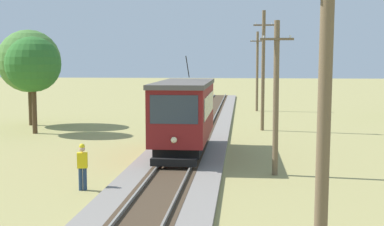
{
  "coord_description": "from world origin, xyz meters",
  "views": [
    {
      "loc": [
        2.91,
        -9.15,
        4.9
      ],
      "look_at": [
        0.05,
        20.29,
        1.85
      ],
      "focal_mm": 48.27,
      "sensor_mm": 36.0,
      "label": 1
    }
  ],
  "objects_px": {
    "utility_pole_far": "(257,70)",
    "track_worker": "(82,165)",
    "utility_pole_near_tram": "(276,96)",
    "utility_pole_foreground": "(324,124)",
    "tree_right_near": "(33,65)",
    "utility_pole_mid": "(263,70)",
    "red_tram": "(184,113)",
    "tree_left_near": "(29,61)"
  },
  "relations": [
    {
      "from": "red_tram",
      "to": "tree_right_near",
      "type": "distance_m",
      "value": 13.17
    },
    {
      "from": "utility_pole_mid",
      "to": "tree_left_near",
      "type": "bearing_deg",
      "value": 175.84
    },
    {
      "from": "utility_pole_foreground",
      "to": "utility_pole_far",
      "type": "height_order",
      "value": "utility_pole_far"
    },
    {
      "from": "utility_pole_foreground",
      "to": "tree_right_near",
      "type": "height_order",
      "value": "utility_pole_foreground"
    },
    {
      "from": "red_tram",
      "to": "tree_left_near",
      "type": "bearing_deg",
      "value": 138.84
    },
    {
      "from": "utility_pole_far",
      "to": "utility_pole_mid",
      "type": "bearing_deg",
      "value": -90.0
    },
    {
      "from": "utility_pole_foreground",
      "to": "tree_left_near",
      "type": "bearing_deg",
      "value": 121.59
    },
    {
      "from": "utility_pole_near_tram",
      "to": "utility_pole_far",
      "type": "height_order",
      "value": "utility_pole_far"
    },
    {
      "from": "utility_pole_near_tram",
      "to": "utility_pole_far",
      "type": "distance_m",
      "value": 27.9
    },
    {
      "from": "red_tram",
      "to": "tree_left_near",
      "type": "xyz_separation_m",
      "value": [
        -12.87,
        11.25,
        2.61
      ]
    },
    {
      "from": "red_tram",
      "to": "utility_pole_mid",
      "type": "distance_m",
      "value": 11.09
    },
    {
      "from": "utility_pole_far",
      "to": "track_worker",
      "type": "bearing_deg",
      "value": -103.25
    },
    {
      "from": "utility_pole_near_tram",
      "to": "tree_right_near",
      "type": "height_order",
      "value": "utility_pole_near_tram"
    },
    {
      "from": "utility_pole_near_tram",
      "to": "utility_pole_far",
      "type": "bearing_deg",
      "value": 90.0
    },
    {
      "from": "utility_pole_foreground",
      "to": "utility_pole_far",
      "type": "bearing_deg",
      "value": 90.0
    },
    {
      "from": "utility_pole_near_tram",
      "to": "track_worker",
      "type": "xyz_separation_m",
      "value": [
        -7.38,
        -3.44,
        -2.39
      ]
    },
    {
      "from": "red_tram",
      "to": "utility_pole_foreground",
      "type": "bearing_deg",
      "value": -75.45
    },
    {
      "from": "tree_right_near",
      "to": "track_worker",
      "type": "bearing_deg",
      "value": -61.55
    },
    {
      "from": "track_worker",
      "to": "utility_pole_foreground",
      "type": "bearing_deg",
      "value": -154.94
    },
    {
      "from": "track_worker",
      "to": "tree_left_near",
      "type": "xyz_separation_m",
      "value": [
        -9.83,
        18.59,
        3.81
      ]
    },
    {
      "from": "utility_pole_foreground",
      "to": "utility_pole_near_tram",
      "type": "xyz_separation_m",
      "value": [
        0.0,
        12.84,
        -0.41
      ]
    },
    {
      "from": "utility_pole_far",
      "to": "utility_pole_near_tram",
      "type": "bearing_deg",
      "value": -90.0
    },
    {
      "from": "utility_pole_far",
      "to": "tree_left_near",
      "type": "bearing_deg",
      "value": -143.5
    },
    {
      "from": "utility_pole_foreground",
      "to": "utility_pole_mid",
      "type": "relative_size",
      "value": 0.89
    },
    {
      "from": "tree_left_near",
      "to": "tree_right_near",
      "type": "distance_m",
      "value": 4.64
    },
    {
      "from": "utility_pole_near_tram",
      "to": "tree_left_near",
      "type": "bearing_deg",
      "value": 138.64
    },
    {
      "from": "utility_pole_far",
      "to": "red_tram",
      "type": "bearing_deg",
      "value": -100.27
    },
    {
      "from": "utility_pole_mid",
      "to": "tree_right_near",
      "type": "relative_size",
      "value": 1.28
    },
    {
      "from": "utility_pole_mid",
      "to": "utility_pole_far",
      "type": "height_order",
      "value": "utility_pole_mid"
    },
    {
      "from": "utility_pole_far",
      "to": "track_worker",
      "type": "xyz_separation_m",
      "value": [
        -7.38,
        -31.33,
        -2.91
      ]
    },
    {
      "from": "utility_pole_foreground",
      "to": "tree_left_near",
      "type": "relative_size",
      "value": 1.03
    },
    {
      "from": "utility_pole_near_tram",
      "to": "tree_right_near",
      "type": "bearing_deg",
      "value": 144.13
    },
    {
      "from": "track_worker",
      "to": "red_tram",
      "type": "bearing_deg",
      "value": -35.52
    },
    {
      "from": "tree_right_near",
      "to": "utility_pole_mid",
      "type": "bearing_deg",
      "value": 10.87
    },
    {
      "from": "utility_pole_far",
      "to": "tree_right_near",
      "type": "height_order",
      "value": "utility_pole_far"
    },
    {
      "from": "track_worker",
      "to": "tree_right_near",
      "type": "bearing_deg",
      "value": 15.38
    },
    {
      "from": "red_tram",
      "to": "utility_pole_near_tram",
      "type": "height_order",
      "value": "utility_pole_near_tram"
    },
    {
      "from": "utility_pole_near_tram",
      "to": "tree_left_near",
      "type": "distance_m",
      "value": 22.98
    },
    {
      "from": "utility_pole_mid",
      "to": "utility_pole_far",
      "type": "distance_m",
      "value": 13.99
    },
    {
      "from": "utility_pole_mid",
      "to": "tree_right_near",
      "type": "height_order",
      "value": "utility_pole_mid"
    },
    {
      "from": "utility_pole_far",
      "to": "tree_left_near",
      "type": "relative_size",
      "value": 1.06
    },
    {
      "from": "utility_pole_mid",
      "to": "track_worker",
      "type": "relative_size",
      "value": 4.63
    }
  ]
}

